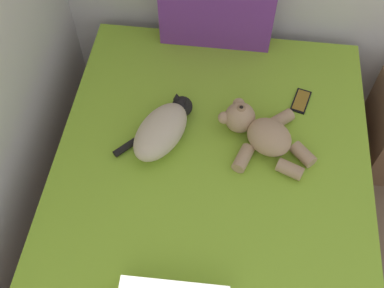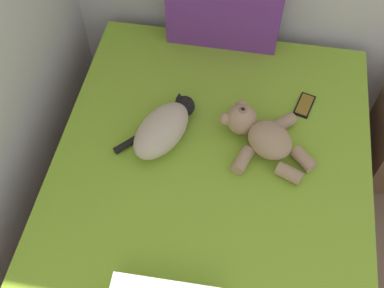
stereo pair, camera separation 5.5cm
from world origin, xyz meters
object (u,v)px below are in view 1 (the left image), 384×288
(bed, at_px, (208,208))
(patterned_cushion, at_px, (217,3))
(cell_phone, at_px, (301,101))
(cat, at_px, (163,129))
(teddy_bear, at_px, (260,132))

(bed, height_order, patterned_cushion, patterned_cushion)
(patterned_cushion, xyz_separation_m, cell_phone, (0.46, -0.38, -0.24))
(patterned_cushion, bearing_deg, cell_phone, -39.42)
(bed, distance_m, cell_phone, 0.70)
(cat, bearing_deg, cell_phone, 25.13)
(patterned_cushion, xyz_separation_m, teddy_bear, (0.27, -0.64, -0.18))
(cell_phone, bearing_deg, patterned_cushion, 140.58)
(bed, relative_size, cell_phone, 11.90)
(bed, bearing_deg, teddy_bear, 49.44)
(bed, xyz_separation_m, cell_phone, (0.40, 0.50, 0.28))
(teddy_bear, relative_size, cell_phone, 2.84)
(bed, bearing_deg, cell_phone, 51.13)
(patterned_cushion, bearing_deg, cat, -104.47)
(bed, distance_m, patterned_cushion, 1.02)
(cat, bearing_deg, bed, -39.88)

